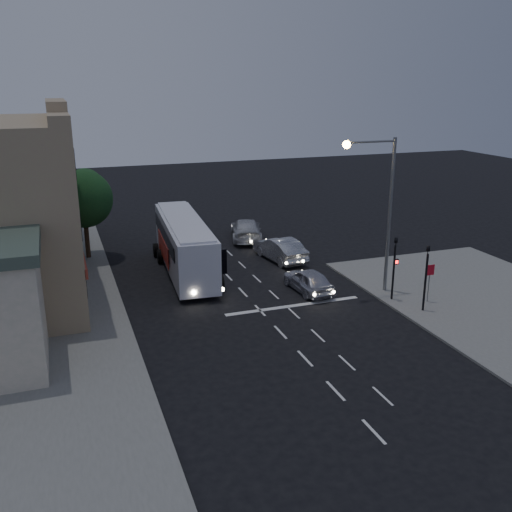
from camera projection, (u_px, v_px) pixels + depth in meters
name	position (u px, v px, depth m)	size (l,w,h in m)	color
ground	(273.00, 325.00, 29.55)	(120.00, 120.00, 0.00)	black
sidewalk_far	(11.00, 301.00, 32.56)	(12.00, 50.00, 0.12)	slate
road_markings	(273.00, 299.00, 32.94)	(8.00, 30.55, 0.01)	silver
tour_bus	(184.00, 244.00, 37.07)	(3.24, 11.81, 3.58)	white
car_suv	(308.00, 280.00, 33.96)	(1.68, 4.17, 1.42)	silver
car_sedan_a	(280.00, 249.00, 39.81)	(1.74, 4.98, 1.64)	#BEBEBF
car_sedan_b	(246.00, 229.00, 45.09)	(2.27, 5.59, 1.62)	silver
traffic_signal_main	(395.00, 261.00, 31.98)	(0.25, 0.35, 4.10)	black
traffic_signal_side	(426.00, 270.00, 30.42)	(0.18, 0.15, 4.10)	black
regulatory_sign	(430.00, 277.00, 31.86)	(0.45, 0.12, 2.20)	slate
streetlight	(381.00, 198.00, 32.19)	(3.32, 0.44, 9.00)	slate
low_building_north	(6.00, 203.00, 42.20)	(9.40, 9.40, 6.50)	#B8B29B
street_tree	(83.00, 196.00, 39.10)	(4.00, 4.00, 6.20)	black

